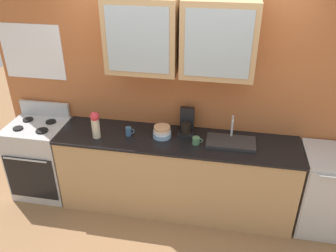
{
  "coord_description": "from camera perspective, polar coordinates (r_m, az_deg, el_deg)",
  "views": [
    {
      "loc": [
        0.49,
        -3.17,
        2.89
      ],
      "look_at": [
        -0.09,
        0.0,
        1.09
      ],
      "focal_mm": 37.24,
      "sensor_mm": 36.0,
      "label": 1
    }
  ],
  "objects": [
    {
      "name": "ground_plane",
      "position": [
        4.32,
        1.25,
        -12.81
      ],
      "size": [
        10.0,
        10.0,
        0.0
      ],
      "primitive_type": "plane",
      "color": "#936B47"
    },
    {
      "name": "back_wall_unit",
      "position": [
        3.77,
        2.15,
        7.65
      ],
      "size": [
        4.23,
        0.47,
        2.67
      ],
      "color": "#B76638",
      "rests_on": "ground_plane"
    },
    {
      "name": "counter",
      "position": [
        4.02,
        1.32,
        -7.86
      ],
      "size": [
        2.64,
        0.62,
        0.93
      ],
      "color": "tan",
      "rests_on": "ground_plane"
    },
    {
      "name": "stove_range",
      "position": [
        4.53,
        -19.94,
        -5.03
      ],
      "size": [
        0.65,
        0.62,
        1.11
      ],
      "color": "silver",
      "rests_on": "ground_plane"
    },
    {
      "name": "sink_faucet",
      "position": [
        3.74,
        10.25,
        -2.5
      ],
      "size": [
        0.52,
        0.28,
        0.28
      ],
      "color": "#2D2D30",
      "rests_on": "counter"
    },
    {
      "name": "bowl_stack",
      "position": [
        3.78,
        -0.97,
        -0.97
      ],
      "size": [
        0.2,
        0.2,
        0.13
      ],
      "color": "#8CB7E0",
      "rests_on": "counter"
    },
    {
      "name": "vase",
      "position": [
        3.8,
        -11.79,
        0.32
      ],
      "size": [
        0.1,
        0.1,
        0.3
      ],
      "color": "beige",
      "rests_on": "counter"
    },
    {
      "name": "cup_near_sink",
      "position": [
        3.67,
        4.63,
        -2.4
      ],
      "size": [
        0.11,
        0.08,
        0.08
      ],
      "color": "#4C7F59",
      "rests_on": "counter"
    },
    {
      "name": "cup_near_bowls",
      "position": [
        3.83,
        -6.45,
        -0.86
      ],
      "size": [
        0.1,
        0.06,
        0.1
      ],
      "color": "#38608C",
      "rests_on": "counter"
    },
    {
      "name": "dishwasher",
      "position": [
        4.15,
        24.49,
        -9.68
      ],
      "size": [
        0.59,
        0.61,
        0.93
      ],
      "color": "silver",
      "rests_on": "ground_plane"
    },
    {
      "name": "coffee_maker",
      "position": [
        3.84,
        3.06,
        0.32
      ],
      "size": [
        0.17,
        0.2,
        0.29
      ],
      "color": "black",
      "rests_on": "counter"
    }
  ]
}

